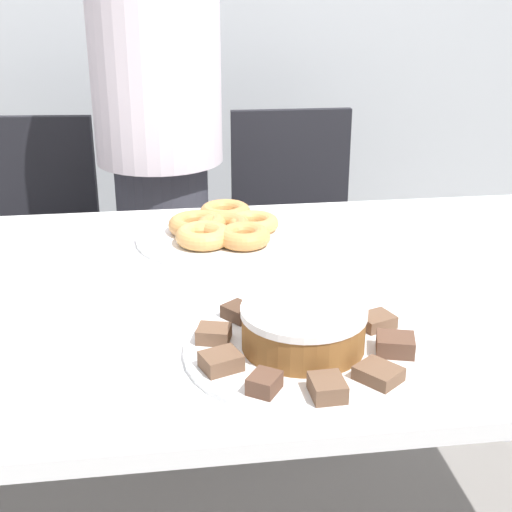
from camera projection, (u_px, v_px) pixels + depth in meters
table at (264, 320)px, 1.38m from camera, size 1.69×0.97×0.73m
person_standing at (160, 146)px, 2.03m from camera, size 0.36×0.36×1.56m
office_chair_left at (32, 271)px, 2.24m from camera, size 0.48×0.48×0.86m
office_chair_right at (296, 258)px, 2.35m from camera, size 0.45×0.45×0.86m
plate_cake at (303, 349)px, 1.11m from camera, size 0.37×0.37×0.01m
plate_donuts at (223, 237)px, 1.58m from camera, size 0.38×0.38×0.01m
frosted_cake at (303, 327)px, 1.09m from camera, size 0.19×0.19×0.07m
lamington_0 at (284, 301)px, 1.23m from camera, size 0.05×0.06×0.02m
lamington_1 at (239, 312)px, 1.19m from camera, size 0.06×0.06×0.02m
lamington_2 at (214, 334)px, 1.12m from camera, size 0.06×0.06×0.02m
lamington_3 at (221, 361)px, 1.04m from camera, size 0.07×0.06×0.02m
lamington_4 at (264, 383)px, 0.98m from camera, size 0.06×0.06×0.03m
lamington_5 at (327, 388)px, 0.97m from camera, size 0.05×0.06×0.03m
lamington_6 at (378, 374)px, 1.01m from camera, size 0.08×0.08×0.02m
lamington_7 at (395, 345)px, 1.08m from camera, size 0.07×0.06×0.03m
lamington_8 at (376, 321)px, 1.16m from camera, size 0.07×0.06×0.02m
lamington_9 at (334, 304)px, 1.22m from camera, size 0.06×0.06×0.03m
donut_0 at (223, 227)px, 1.57m from camera, size 0.12×0.12×0.04m
donut_1 at (244, 236)px, 1.51m from camera, size 0.11×0.11×0.04m
donut_2 at (253, 223)px, 1.60m from camera, size 0.11×0.11×0.03m
donut_3 at (225, 212)px, 1.67m from camera, size 0.12×0.12×0.04m
donut_4 at (197, 224)px, 1.58m from camera, size 0.13×0.13×0.04m
donut_5 at (204, 236)px, 1.51m from camera, size 0.12×0.12×0.04m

